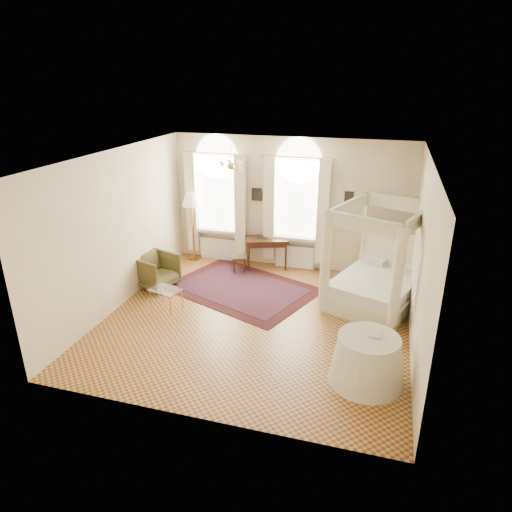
{
  "coord_description": "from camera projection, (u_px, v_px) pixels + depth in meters",
  "views": [
    {
      "loc": [
        2.29,
        -7.86,
        4.67
      ],
      "look_at": [
        -0.12,
        0.4,
        1.24
      ],
      "focal_mm": 32.0,
      "sensor_mm": 36.0,
      "label": 1
    }
  ],
  "objects": [
    {
      "name": "room_walls",
      "position": [
        256.0,
        228.0,
        8.59
      ],
      "size": [
        6.0,
        6.0,
        6.0
      ],
      "color": "beige",
      "rests_on": "ground"
    },
    {
      "name": "book",
      "position": [
        370.0,
        333.0,
        7.25
      ],
      "size": [
        0.2,
        0.26,
        0.02
      ],
      "primitive_type": "imported",
      "rotation": [
        0.0,
        0.0,
        -0.06
      ],
      "color": "black",
      "rests_on": "side_table"
    },
    {
      "name": "writing_desk",
      "position": [
        267.0,
        242.0,
        11.61
      ],
      "size": [
        1.19,
        0.88,
        0.8
      ],
      "color": "#3C1F10",
      "rests_on": "ground"
    },
    {
      "name": "armchair",
      "position": [
        156.0,
        271.0,
        10.68
      ],
      "size": [
        1.06,
        1.05,
        0.78
      ],
      "primitive_type": "imported",
      "rotation": [
        0.0,
        0.0,
        1.28
      ],
      "color": "#48421F",
      "rests_on": "ground"
    },
    {
      "name": "floor_lamp",
      "position": [
        191.0,
        203.0,
        11.81
      ],
      "size": [
        0.47,
        0.47,
        1.84
      ],
      "color": "#C38E41",
      "rests_on": "ground"
    },
    {
      "name": "wall_pictures",
      "position": [
        293.0,
        195.0,
        11.25
      ],
      "size": [
        2.54,
        0.03,
        0.39
      ],
      "color": "black",
      "rests_on": "room_walls"
    },
    {
      "name": "stool",
      "position": [
        239.0,
        259.0,
        11.52
      ],
      "size": [
        0.45,
        0.45,
        0.41
      ],
      "color": "#44361D",
      "rests_on": "ground"
    },
    {
      "name": "nightstand",
      "position": [
        384.0,
        269.0,
        10.99
      ],
      "size": [
        0.47,
        0.44,
        0.59
      ],
      "primitive_type": "cube",
      "rotation": [
        0.0,
        0.0,
        -0.18
      ],
      "color": "#3C1F10",
      "rests_on": "ground"
    },
    {
      "name": "nightstand_lamp",
      "position": [
        391.0,
        250.0,
        10.7
      ],
      "size": [
        0.25,
        0.25,
        0.37
      ],
      "color": "#C38E41",
      "rests_on": "nightstand"
    },
    {
      "name": "laptop",
      "position": [
        264.0,
        238.0,
        11.58
      ],
      "size": [
        0.4,
        0.31,
        0.03
      ],
      "primitive_type": "imported",
      "rotation": [
        0.0,
        0.0,
        2.9
      ],
      "color": "black",
      "rests_on": "writing_desk"
    },
    {
      "name": "oriental_rug",
      "position": [
        242.0,
        288.0,
        10.67
      ],
      "size": [
        3.85,
        3.33,
        0.01
      ],
      "color": "#3A0E0E",
      "rests_on": "ground"
    },
    {
      "name": "window_left",
      "position": [
        217.0,
        206.0,
        11.83
      ],
      "size": [
        1.62,
        0.27,
        3.29
      ],
      "color": "white",
      "rests_on": "room_walls"
    },
    {
      "name": "canopy_bed",
      "position": [
        375.0,
        283.0,
        9.78
      ],
      "size": [
        2.23,
        2.46,
        2.21
      ],
      "color": "beige",
      "rests_on": "ground"
    },
    {
      "name": "chandelier",
      "position": [
        231.0,
        165.0,
        9.56
      ],
      "size": [
        0.51,
        0.45,
        0.5
      ],
      "color": "#C38E41",
      "rests_on": "room_walls"
    },
    {
      "name": "side_table",
      "position": [
        367.0,
        360.0,
        7.32
      ],
      "size": [
        1.21,
        1.21,
        0.83
      ],
      "color": "beige",
      "rests_on": "ground"
    },
    {
      "name": "ground",
      "position": [
        256.0,
        320.0,
        9.33
      ],
      "size": [
        6.0,
        6.0,
        0.0
      ],
      "primitive_type": "plane",
      "color": "#A87830",
      "rests_on": "ground"
    },
    {
      "name": "window_right",
      "position": [
        296.0,
        212.0,
        11.29
      ],
      "size": [
        1.62,
        0.27,
        3.29
      ],
      "color": "white",
      "rests_on": "room_walls"
    },
    {
      "name": "coffee_table",
      "position": [
        166.0,
        291.0,
        9.63
      ],
      "size": [
        0.76,
        0.63,
        0.45
      ],
      "color": "white",
      "rests_on": "ground"
    }
  ]
}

